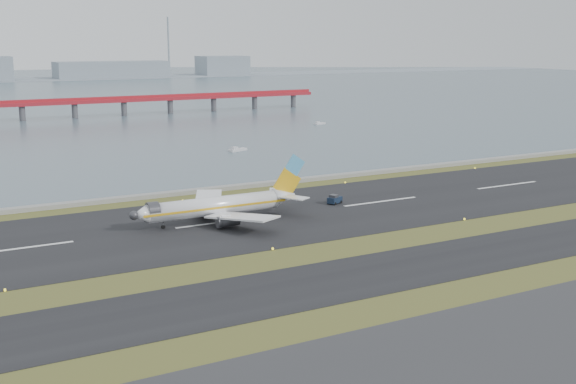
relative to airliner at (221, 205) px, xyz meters
name	(u,v)px	position (x,y,z in m)	size (l,w,h in m)	color
ground	(293,261)	(-0.19, -30.74, -3.46)	(1000.00, 1000.00, 0.00)	#374518
taxiway_strip	(331,281)	(-0.19, -42.74, -3.41)	(1000.00, 18.00, 0.10)	black
runway_strip	(222,222)	(-0.19, -0.74, -3.41)	(1000.00, 45.00, 0.10)	black
seawall	(172,194)	(-0.19, 29.26, -2.96)	(1000.00, 2.50, 1.00)	gray
red_pier	(74,103)	(19.81, 219.26, 3.82)	(260.00, 5.00, 10.20)	maroon
airliner	(221,205)	(0.00, 0.00, 0.00)	(38.52, 32.89, 12.80)	white
pushback_tug	(335,199)	(29.27, 2.56, -2.37)	(3.99, 3.22, 2.24)	#121E32
workboat_near	(237,150)	(43.52, 86.03, -2.93)	(7.23, 4.32, 1.68)	silver
workboat_far	(319,123)	(108.55, 139.76, -3.00)	(6.32, 3.64, 1.46)	silver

